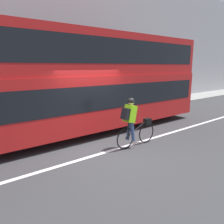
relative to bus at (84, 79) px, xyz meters
name	(u,v)px	position (x,y,z in m)	size (l,w,h in m)	color
ground_plane	(110,151)	(-0.50, -2.29, -2.15)	(80.00, 80.00, 0.00)	#38383A
road_center_line	(110,151)	(-0.50, -2.27, -2.15)	(50.00, 0.14, 0.01)	silver
sidewalk_curb	(48,119)	(-0.50, 2.75, -2.09)	(60.00, 2.28, 0.13)	gray
building_facade	(32,30)	(-0.50, 4.04, 2.25)	(60.00, 0.30, 8.79)	#9E9EA3
bus	(84,79)	(0.00, 0.00, 0.00)	(11.02, 2.49, 3.87)	black
cyclist_on_bike	(133,121)	(0.30, -2.45, -1.26)	(1.69, 0.32, 1.65)	black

